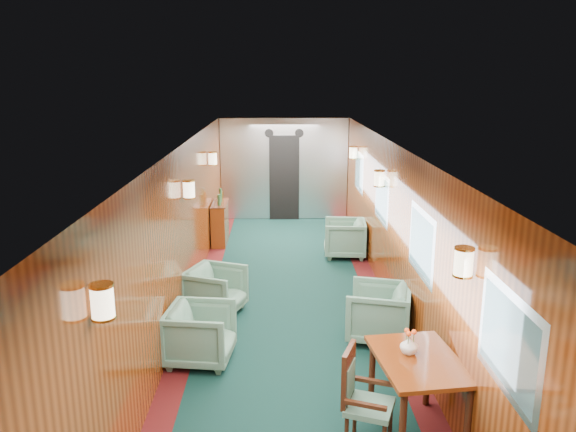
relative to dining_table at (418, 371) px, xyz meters
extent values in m
plane|color=black|center=(-1.13, 2.49, -0.67)|extent=(12.00, 12.00, 0.00)
cube|color=white|center=(-1.13, 2.49, 1.68)|extent=(3.00, 12.00, 0.10)
cube|color=white|center=(-1.13, 2.49, 1.69)|extent=(1.20, 12.00, 0.06)
cube|color=maroon|center=(-1.13, 8.49, 0.53)|extent=(3.00, 0.10, 2.40)
cube|color=maroon|center=(-2.63, 2.49, 0.53)|extent=(0.10, 12.00, 2.40)
cube|color=maroon|center=(0.37, 2.49, 0.53)|extent=(0.10, 12.00, 2.40)
cube|color=#3D0C0C|center=(-2.48, 2.49, -0.66)|extent=(0.30, 12.00, 0.01)
cube|color=#3D0C0C|center=(0.22, 2.49, -0.66)|extent=(0.30, 12.00, 0.01)
cube|color=silver|center=(-1.13, 8.41, 0.53)|extent=(2.98, 0.12, 2.38)
cube|color=black|center=(-1.13, 8.33, 0.33)|extent=(0.70, 0.06, 2.00)
cylinder|color=black|center=(-1.48, 8.34, 1.38)|extent=(0.20, 0.04, 0.20)
cylinder|color=black|center=(-0.78, 8.34, 1.38)|extent=(0.20, 0.04, 0.20)
cube|color=silver|center=(0.36, -1.01, 0.78)|extent=(0.02, 1.10, 0.80)
cube|color=#456267|center=(0.36, -1.01, 0.78)|extent=(0.01, 0.96, 0.66)
cube|color=silver|center=(0.36, 1.49, 0.78)|extent=(0.02, 1.10, 0.80)
cube|color=#456267|center=(0.36, 1.49, 0.78)|extent=(0.01, 0.96, 0.66)
cube|color=silver|center=(0.36, 3.99, 0.78)|extent=(0.02, 1.10, 0.80)
cube|color=#456267|center=(0.36, 3.99, 0.78)|extent=(0.01, 0.96, 0.66)
cube|color=silver|center=(0.36, 6.49, 0.78)|extent=(0.02, 1.10, 0.80)
cube|color=#456267|center=(0.36, 6.49, 0.78)|extent=(0.01, 0.96, 0.66)
cylinder|color=#FFF1C6|center=(-2.53, -1.01, 1.13)|extent=(0.16, 0.16, 0.24)
cylinder|color=gold|center=(-2.53, -1.01, 1.01)|extent=(0.17, 0.17, 0.02)
cylinder|color=#FFF1C6|center=(0.27, -0.21, 1.13)|extent=(0.16, 0.16, 0.24)
cylinder|color=gold|center=(0.27, -0.21, 1.01)|extent=(0.17, 0.17, 0.02)
cylinder|color=#FFF1C6|center=(-2.53, 2.99, 1.13)|extent=(0.16, 0.16, 0.24)
cylinder|color=gold|center=(-2.53, 2.99, 1.01)|extent=(0.17, 0.17, 0.02)
cylinder|color=#FFF1C6|center=(0.27, 3.79, 1.13)|extent=(0.16, 0.16, 0.24)
cylinder|color=gold|center=(0.27, 3.79, 1.01)|extent=(0.17, 0.17, 0.02)
cylinder|color=#FFF1C6|center=(-2.53, 5.99, 1.13)|extent=(0.16, 0.16, 0.24)
cylinder|color=gold|center=(-2.53, 5.99, 1.01)|extent=(0.17, 0.17, 0.02)
cylinder|color=#FFF1C6|center=(0.27, 6.79, 1.13)|extent=(0.16, 0.16, 0.24)
cylinder|color=gold|center=(0.27, 6.79, 1.01)|extent=(0.17, 0.17, 0.02)
cube|color=maroon|center=(0.00, 0.00, 0.11)|extent=(0.87, 1.14, 0.04)
cylinder|color=#3C1B0D|center=(-0.24, -0.49, -0.29)|extent=(0.06, 0.06, 0.75)
cylinder|color=#3C1B0D|center=(0.35, -0.42, -0.29)|extent=(0.06, 0.06, 0.75)
cylinder|color=#3C1B0D|center=(-0.35, 0.42, -0.29)|extent=(0.06, 0.06, 0.75)
cylinder|color=#3C1B0D|center=(0.24, 0.49, -0.29)|extent=(0.06, 0.06, 0.75)
cube|color=#204B3E|center=(-0.47, -0.18, -0.26)|extent=(0.53, 0.53, 0.05)
cube|color=#3C1B0D|center=(-0.66, -0.11, 0.03)|extent=(0.17, 0.37, 0.53)
cube|color=#204B3E|center=(-0.64, -0.11, -0.03)|extent=(0.12, 0.27, 0.32)
cube|color=#3C1B0D|center=(-0.54, -0.37, -0.11)|extent=(0.37, 0.17, 0.04)
cube|color=#3C1B0D|center=(-0.40, 0.01, -0.11)|extent=(0.37, 0.17, 0.04)
cylinder|color=#3C1B0D|center=(-0.57, 0.04, -0.48)|extent=(0.04, 0.04, 0.38)
cylinder|color=#3C1B0D|center=(-0.25, -0.08, -0.48)|extent=(0.04, 0.04, 0.38)
cube|color=maroon|center=(-2.47, 6.40, -0.25)|extent=(0.28, 0.92, 0.83)
cube|color=#3C1B0D|center=(-2.46, 6.40, 0.16)|extent=(0.30, 0.94, 0.02)
cylinder|color=#214323|center=(-2.45, 6.17, 0.28)|extent=(0.07, 0.07, 0.22)
cylinder|color=#214323|center=(-2.45, 6.49, 0.31)|extent=(0.06, 0.06, 0.28)
cylinder|color=gold|center=(-2.45, 6.68, 0.26)|extent=(0.08, 0.08, 0.18)
imported|color=beige|center=(-0.07, 0.09, 0.22)|extent=(0.22, 0.22, 0.18)
imported|color=#204B3E|center=(-2.22, 1.47, -0.32)|extent=(0.85, 0.83, 0.69)
imported|color=#204B3E|center=(-2.19, 2.88, -0.33)|extent=(0.96, 0.95, 0.68)
imported|color=#204B3E|center=(0.00, 2.01, -0.30)|extent=(0.97, 0.95, 0.73)
imported|color=#204B3E|center=(-0.03, 5.47, -0.31)|extent=(0.84, 0.82, 0.71)
camera|label=1|loc=(-1.31, -4.68, 2.66)|focal=35.00mm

